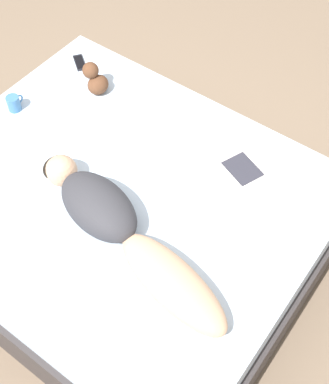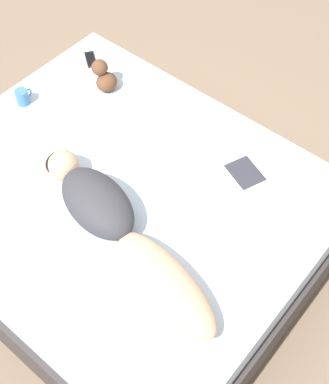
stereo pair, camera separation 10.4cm
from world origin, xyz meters
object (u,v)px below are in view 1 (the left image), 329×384
(open_magazine, at_px, (226,178))
(cell_phone, at_px, (80,63))
(coffee_mug, at_px, (14,103))
(person, at_px, (120,229))

(open_magazine, bearing_deg, cell_phone, 100.64)
(coffee_mug, height_order, cell_phone, coffee_mug)
(person, bearing_deg, open_magazine, -6.63)
(person, relative_size, cell_phone, 8.17)
(cell_phone, bearing_deg, open_magazine, -65.22)
(person, xyz_separation_m, cell_phone, (0.89, 1.07, -0.09))
(open_magazine, distance_m, coffee_mug, 1.35)
(cell_phone, bearing_deg, person, -93.94)
(person, distance_m, coffee_mug, 1.15)
(open_magazine, relative_size, cell_phone, 3.34)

